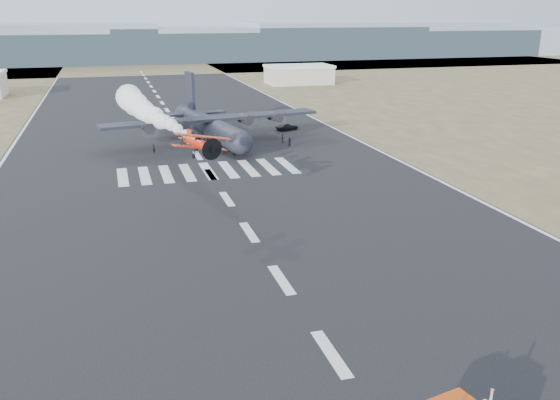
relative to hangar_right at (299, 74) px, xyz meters
name	(u,v)px	position (x,y,z in m)	size (l,w,h in m)	color
ground	(331,354)	(-46.00, -150.00, -3.01)	(500.00, 500.00, 0.00)	black
scrub_far	(137,66)	(-46.00, 80.00, -3.01)	(500.00, 80.00, 0.00)	brown
runway_markings	(198,156)	(-46.00, -90.00, -3.00)	(60.00, 260.00, 0.01)	silver
ridge_seg_d	(133,47)	(-46.00, 110.00, 3.49)	(150.00, 50.00, 13.00)	gray
ridge_seg_e	(267,42)	(19.00, 110.00, 4.49)	(150.00, 50.00, 15.00)	gray
ridge_seg_f	(387,39)	(84.00, 110.00, 5.49)	(150.00, 50.00, 17.00)	gray
ridge_seg_g	(494,41)	(149.00, 110.00, 3.49)	(150.00, 50.00, 13.00)	gray
hangar_right	(299,74)	(0.00, 0.00, 0.00)	(20.50, 12.50, 5.90)	#BBB3A6
aerobatic_biplane	(200,143)	(-49.57, -117.35, 4.88)	(6.85, 6.32, 3.27)	red
smoke_trail	(137,105)	(-54.71, -87.45, 5.15)	(8.43, 36.69, 4.33)	white
transport_aircraft	(210,125)	(-42.18, -79.55, -0.11)	(38.87, 31.86, 11.23)	black
support_vehicle	(287,127)	(-25.94, -73.32, -2.39)	(2.06, 4.47, 1.24)	black
crew_a	(196,148)	(-45.99, -88.13, -2.09)	(0.67, 0.55, 1.84)	black
crew_b	(211,143)	(-43.03, -85.04, -2.20)	(0.78, 0.48, 1.61)	black
crew_c	(221,149)	(-42.12, -89.84, -2.19)	(1.06, 0.49, 1.65)	black
crew_d	(282,138)	(-30.12, -84.16, -2.22)	(0.93, 0.47, 1.58)	black
crew_e	(204,142)	(-44.08, -84.16, -2.11)	(0.88, 0.54, 1.80)	black
crew_f	(211,145)	(-43.14, -86.56, -2.19)	(1.51, 0.49, 1.63)	black
crew_g	(154,149)	(-52.62, -86.72, -2.20)	(0.59, 0.49, 1.62)	black
crew_h	(290,143)	(-30.07, -88.24, -2.21)	(0.78, 0.48, 1.61)	black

